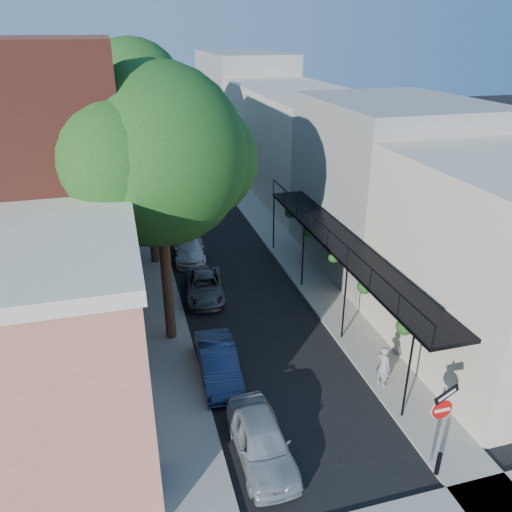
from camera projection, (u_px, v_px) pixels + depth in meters
road_surface at (190, 196)px, 40.15m from camera, size 6.00×64.00×0.01m
sidewalk_left at (139, 199)px, 39.16m from camera, size 2.00×64.00×0.12m
sidewalk_right at (238, 191)px, 41.09m from camera, size 2.00×64.00×0.12m
buildings_left at (56, 144)px, 34.77m from camera, size 10.10×59.10×12.00m
buildings_right at (299, 136)px, 40.04m from camera, size 9.80×55.00×10.00m
sign_post at (441, 412)px, 14.61m from camera, size 0.89×0.17×2.99m
bollard at (438, 464)px, 14.79m from camera, size 0.14×0.14×0.80m
oak_near at (168, 157)px, 18.75m from camera, size 7.48×6.80×11.42m
oak_mid at (151, 138)px, 26.07m from camera, size 6.60×6.00×10.20m
oak_far at (140, 94)px, 33.51m from camera, size 7.70×7.00×11.90m
parked_car_a at (261, 440)px, 15.43m from camera, size 1.64×3.98×1.35m
parked_car_b at (218, 362)px, 19.06m from camera, size 1.55×4.03×1.31m
parked_car_c at (205, 286)px, 24.89m from camera, size 2.38×4.23×1.12m
parked_car_d at (189, 248)px, 29.11m from camera, size 2.07×4.32×1.22m
parked_car_e at (184, 220)px, 33.25m from camera, size 1.91×3.89×1.28m
parked_car_f at (175, 202)px, 36.84m from camera, size 1.82×3.93×1.25m
pedestrian at (383, 366)px, 18.36m from camera, size 0.57×0.71×1.68m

